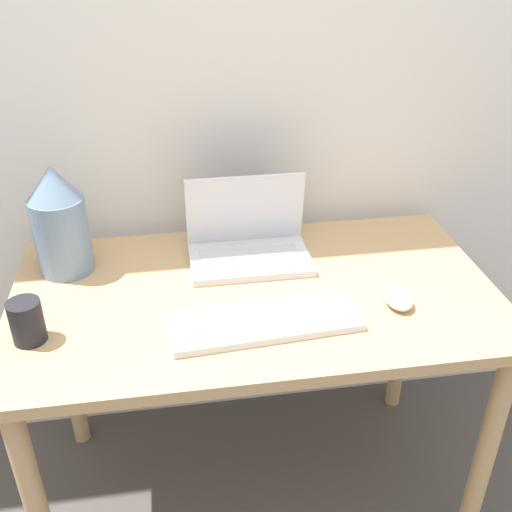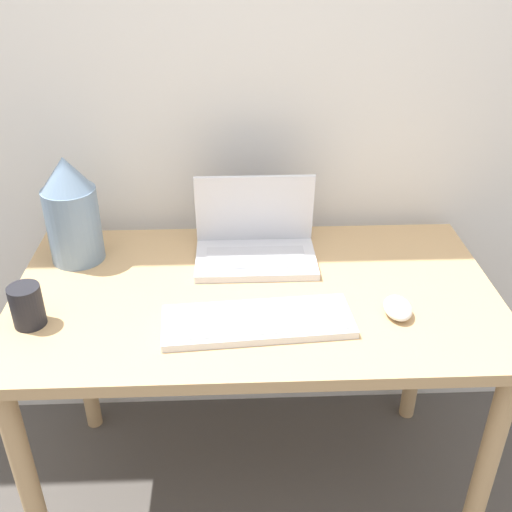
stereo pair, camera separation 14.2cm
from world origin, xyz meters
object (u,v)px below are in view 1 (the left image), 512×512
keyboard (263,321)px  vase (59,221)px  mouse (398,298)px  mug (27,321)px  laptop (248,241)px

keyboard → vase: (-0.46, 0.32, 0.13)m
mouse → mug: (-0.84, -0.00, 0.03)m
mouse → vase: (-0.79, 0.29, 0.12)m
keyboard → mug: size_ratio=4.43×
mouse → mug: size_ratio=0.94×
laptop → keyboard: laptop is taller
laptop → mug: (-0.52, -0.28, 0.00)m
mouse → laptop: bearing=138.9°
laptop → keyboard: size_ratio=0.72×
keyboard → mouse: size_ratio=4.70×
keyboard → mouse: mouse is taller
vase → mug: (-0.05, -0.29, -0.09)m
mouse → keyboard: bearing=-175.3°
laptop → mouse: laptop is taller
keyboard → vase: vase is taller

